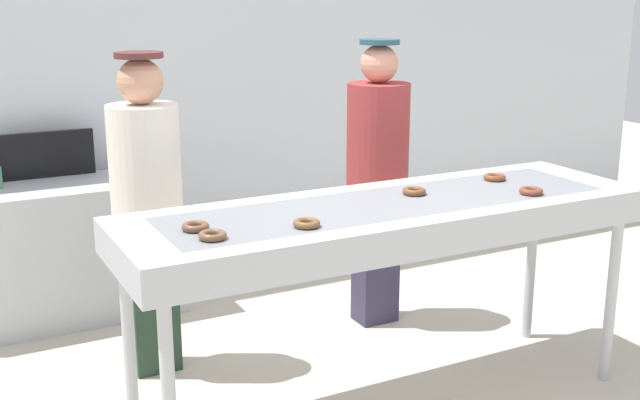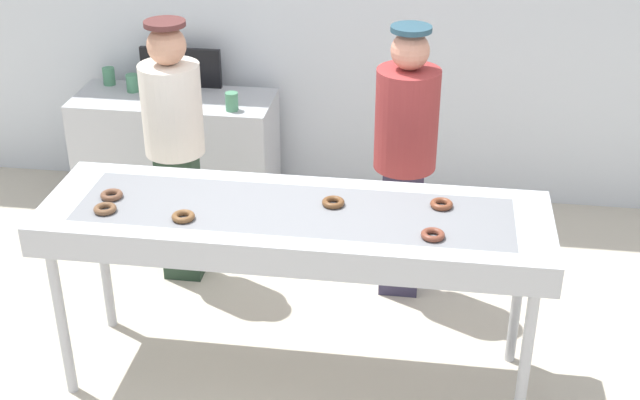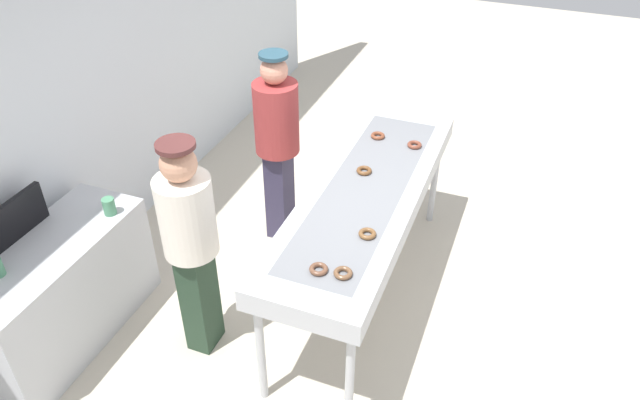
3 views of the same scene
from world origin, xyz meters
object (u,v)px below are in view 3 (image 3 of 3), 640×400
Objects in this scene: chocolate_donut_0 at (367,234)px; chocolate_donut_2 at (378,136)px; fryer_conveyor at (365,197)px; chocolate_donut_3 at (319,269)px; chocolate_donut_5 at (414,145)px; menu_display at (10,222)px; paper_cup_2 at (109,206)px; worker_assistant at (277,137)px; chocolate_donut_4 at (364,171)px; worker_baker at (190,238)px; prep_counter at (61,293)px; chocolate_donut_1 at (343,273)px.

chocolate_donut_2 is (1.23, 0.30, 0.00)m from chocolate_donut_0.
fryer_conveyor is 22.32× the size of chocolate_donut_3.
chocolate_donut_5 is at bearing -14.66° from fryer_conveyor.
menu_display is at bearing 106.69° from chocolate_donut_0.
chocolate_donut_5 is 2.34m from paper_cup_2.
worker_assistant reaches higher than chocolate_donut_3.
worker_assistant reaches higher than chocolate_donut_4.
chocolate_donut_5 is (1.62, -0.17, 0.00)m from chocolate_donut_3.
chocolate_donut_4 is 0.56m from chocolate_donut_5.
chocolate_donut_2 is at bearing 10.31° from fryer_conveyor.
chocolate_donut_0 is at bearing 119.33° from worker_baker.
worker_baker reaches higher than prep_counter.
chocolate_donut_3 reaches higher than paper_cup_2.
chocolate_donut_1 is 1.12m from chocolate_donut_4.
menu_display is (-0.26, 2.11, -0.06)m from chocolate_donut_3.
prep_counter is (-0.26, 1.87, -0.62)m from chocolate_donut_3.
chocolate_donut_0 is 0.07× the size of worker_assistant.
chocolate_donut_0 is 1.87m from paper_cup_2.
menu_display is at bearing 97.02° from chocolate_donut_3.
chocolate_donut_3 is 0.08× the size of prep_counter.
chocolate_donut_1 is 1.00× the size of chocolate_donut_3.
chocolate_donut_3 is (-0.42, 0.17, 0.00)m from chocolate_donut_0.
chocolate_donut_2 is (0.72, 0.13, 0.10)m from fryer_conveyor.
chocolate_donut_0 is 1.00× the size of chocolate_donut_3.
chocolate_donut_5 is at bearing 155.59° from worker_baker.
chocolate_donut_3 is 1.12m from chocolate_donut_4.
worker_baker is (-1.61, 0.78, -0.07)m from chocolate_donut_2.
chocolate_donut_5 is (-0.03, -0.31, 0.00)m from chocolate_donut_2.
chocolate_donut_4 is 0.91m from worker_assistant.
chocolate_donut_0 reaches higher than prep_counter.
worker_baker is (-0.89, 0.91, 0.03)m from fryer_conveyor.
chocolate_donut_5 is at bearing 103.72° from worker_assistant.
worker_assistant is at bearing -28.93° from prep_counter.
chocolate_donut_0 and chocolate_donut_4 have the same top height.
worker_assistant is at bearing 69.71° from chocolate_donut_4.
paper_cup_2 is at bearing -27.76° from worker_assistant.
chocolate_donut_1 is 1.06m from worker_baker.
worker_assistant reaches higher than paper_cup_2.
worker_baker is 1.39m from worker_assistant.
chocolate_donut_0 and chocolate_donut_5 have the same top height.
paper_cup_2 is (-0.72, 1.68, -0.04)m from fryer_conveyor.
chocolate_donut_4 reaches higher than prep_counter.
fryer_conveyor is 1.05m from worker_assistant.
worker_baker is 1.18× the size of prep_counter.
fryer_conveyor is 1.77× the size of prep_counter.
chocolate_donut_1 is at bearing 41.44° from worker_assistant.
menu_display reaches higher than paper_cup_2.
paper_cup_2 is (-1.44, 1.55, -0.14)m from chocolate_donut_2.
chocolate_donut_2 is 0.31m from chocolate_donut_5.
prep_counter is (-0.28, 2.01, -0.62)m from chocolate_donut_1.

